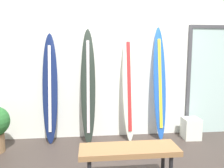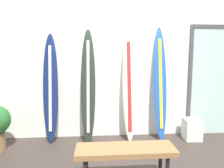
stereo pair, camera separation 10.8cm
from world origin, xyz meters
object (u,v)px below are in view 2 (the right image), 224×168
surfboard_charcoal (88,87)px  glass_door (218,79)px  surfboard_navy (51,89)px  bench (125,152)px  surfboard_cobalt (160,83)px  display_block_left (192,129)px  surfboard_ivory (129,86)px

surfboard_charcoal → glass_door: bearing=5.3°
surfboard_navy → glass_door: glass_door is taller
surfboard_navy → bench: size_ratio=1.70×
surfboard_cobalt → display_block_left: size_ratio=5.36×
display_block_left → surfboard_charcoal: bearing=178.4°
surfboard_navy → surfboard_cobalt: 1.96m
glass_door → bench: 2.69m
surfboard_charcoal → glass_door: glass_door is taller
surfboard_navy → glass_door: size_ratio=0.91×
surfboard_charcoal → surfboard_ivory: surfboard_charcoal is taller
surfboard_ivory → display_block_left: size_ratio=5.13×
surfboard_ivory → surfboard_navy: bearing=179.2°
bench → glass_door: bearing=38.6°
surfboard_navy → display_block_left: size_ratio=5.01×
display_block_left → bench: (-1.42, -1.35, 0.24)m
bench → surfboard_ivory: bearing=79.6°
surfboard_charcoal → display_block_left: 2.04m
surfboard_cobalt → surfboard_navy: bearing=179.8°
surfboard_charcoal → glass_door: 2.52m
surfboard_ivory → bench: (-0.27, -1.45, -0.55)m
surfboard_navy → bench: surfboard_navy is taller
glass_door → display_block_left: bearing=-155.4°
surfboard_navy → surfboard_charcoal: 0.66m
surfboard_charcoal → display_block_left: surfboard_charcoal is taller
surfboard_navy → bench: (1.12, -1.47, -0.52)m
display_block_left → glass_door: 1.12m
surfboard_ivory → glass_door: glass_door is taller
surfboard_ivory → surfboard_cobalt: surfboard_cobalt is taller
surfboard_cobalt → bench: surfboard_cobalt is taller
surfboard_cobalt → glass_door: 1.22m
surfboard_cobalt → bench: (-0.84, -1.46, -0.60)m
surfboard_navy → surfboard_cobalt: (1.96, -0.01, 0.08)m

